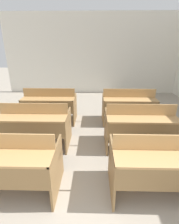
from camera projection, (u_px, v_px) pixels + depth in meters
wall_back at (92, 55)px, 6.92m from camera, size 6.92×0.06×3.06m
bench_front_left at (8, 162)px, 2.31m from camera, size 1.31×0.76×0.90m
bench_front_right at (162, 164)px, 2.28m from camera, size 1.31×0.76×0.90m
bench_second_left at (35, 124)px, 3.41m from camera, size 1.31×0.76×0.90m
bench_second_right at (140, 125)px, 3.37m from camera, size 1.31×0.76×0.90m
bench_third_left at (50, 104)px, 4.51m from camera, size 1.31×0.76×0.90m
bench_third_right at (128, 105)px, 4.46m from camera, size 1.31×0.76×0.90m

